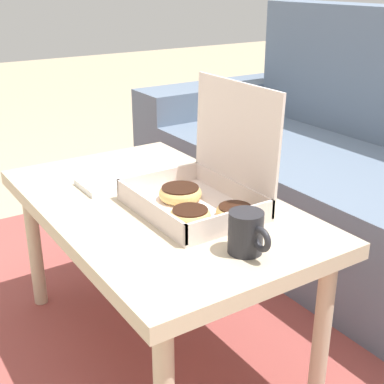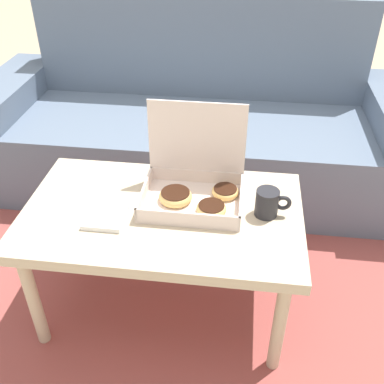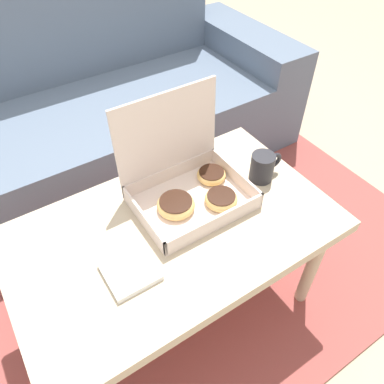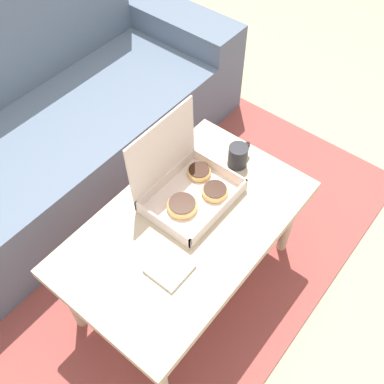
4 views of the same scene
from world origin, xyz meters
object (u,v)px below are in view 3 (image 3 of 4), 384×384
object	(u,v)px
couch	(71,119)
pastry_box	(190,184)
coffee_table	(174,238)
coffee_mug	(263,167)

from	to	relation	value
couch	pastry_box	xyz separation A→B (m)	(0.11, -0.88, 0.23)
coffee_table	pastry_box	world-z (taller)	pastry_box
pastry_box	coffee_mug	distance (m)	0.25
couch	coffee_table	size ratio (longest dim) A/B	2.33
couch	coffee_mug	size ratio (longest dim) A/B	18.64
pastry_box	coffee_mug	xyz separation A→B (m)	(0.25, -0.05, -0.01)
coffee_table	coffee_mug	bearing A→B (deg)	3.84
couch	coffee_table	xyz separation A→B (m)	(0.00, -0.96, 0.12)
coffee_table	couch	bearing A→B (deg)	90.00
couch	coffee_table	bearing A→B (deg)	-90.00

